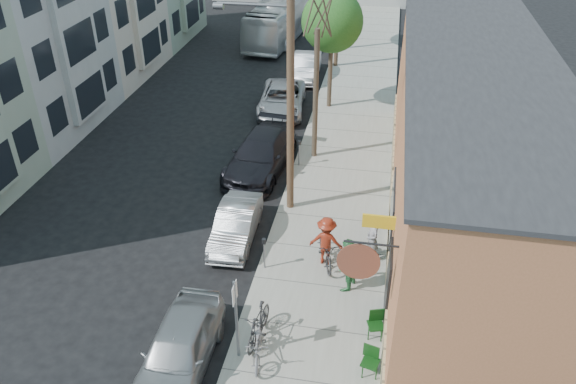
% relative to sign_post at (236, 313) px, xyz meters
% --- Properties ---
extents(ground, '(120.00, 120.00, 0.00)m').
position_rel_sign_post_xyz_m(ground, '(-2.35, 3.44, -1.83)').
color(ground, black).
extents(sidewalk, '(4.50, 58.00, 0.15)m').
position_rel_sign_post_xyz_m(sidewalk, '(1.90, 14.44, -1.76)').
color(sidewalk, gray).
rests_on(sidewalk, ground).
extents(cafe_building, '(6.60, 20.20, 6.61)m').
position_rel_sign_post_xyz_m(cafe_building, '(6.64, 8.44, 1.47)').
color(cafe_building, '#AD6640').
rests_on(cafe_building, ground).
extents(apartment_row, '(6.30, 32.00, 9.00)m').
position_rel_sign_post_xyz_m(apartment_row, '(-14.20, 17.44, 2.67)').
color(apartment_row, '#93A289').
rests_on(apartment_row, ground).
extents(sign_post, '(0.07, 0.45, 2.80)m').
position_rel_sign_post_xyz_m(sign_post, '(0.00, 0.00, 0.00)').
color(sign_post, slate).
rests_on(sign_post, sidewalk).
extents(parking_meter_near, '(0.14, 0.14, 1.24)m').
position_rel_sign_post_xyz_m(parking_meter_near, '(-0.10, 4.00, -0.85)').
color(parking_meter_near, slate).
rests_on(parking_meter_near, sidewalk).
extents(parking_meter_far, '(0.14, 0.14, 1.24)m').
position_rel_sign_post_xyz_m(parking_meter_far, '(-0.10, 11.43, -0.85)').
color(parking_meter_far, slate).
rests_on(parking_meter_far, sidewalk).
extents(utility_pole_near, '(3.57, 0.28, 10.00)m').
position_rel_sign_post_xyz_m(utility_pole_near, '(0.04, 7.98, 3.58)').
color(utility_pole_near, '#503A28').
rests_on(utility_pole_near, sidewalk).
extents(tree_bare, '(0.24, 0.24, 6.02)m').
position_rel_sign_post_xyz_m(tree_bare, '(0.45, 12.48, 1.33)').
color(tree_bare, '#44392C').
rests_on(tree_bare, sidewalk).
extents(tree_leafy_mid, '(3.23, 3.23, 6.34)m').
position_rel_sign_post_xyz_m(tree_leafy_mid, '(0.45, 18.44, 3.02)').
color(tree_leafy_mid, '#44392C').
rests_on(tree_leafy_mid, sidewalk).
extents(patio_chair_a, '(0.63, 0.63, 0.88)m').
position_rel_sign_post_xyz_m(patio_chair_a, '(3.85, 1.46, -1.24)').
color(patio_chair_a, '#0F3610').
rests_on(patio_chair_a, sidewalk).
extents(patio_chair_b, '(0.61, 0.61, 0.88)m').
position_rel_sign_post_xyz_m(patio_chair_b, '(3.77, 0.02, -1.24)').
color(patio_chair_b, '#0F3610').
rests_on(patio_chair_b, sidewalk).
extents(patron_grey, '(0.63, 0.75, 1.76)m').
position_rel_sign_post_xyz_m(patron_grey, '(3.52, 5.15, -0.80)').
color(patron_grey, gray).
rests_on(patron_grey, sidewalk).
extents(patron_green, '(0.98, 1.11, 1.91)m').
position_rel_sign_post_xyz_m(patron_green, '(2.76, 3.48, -0.73)').
color(patron_green, '#327D43').
rests_on(patron_green, sidewalk).
extents(cyclist, '(1.25, 0.78, 1.85)m').
position_rel_sign_post_xyz_m(cyclist, '(1.95, 4.68, -0.76)').
color(cyclist, maroon).
rests_on(cyclist, sidewalk).
extents(cyclist_bike, '(1.29, 2.15, 1.07)m').
position_rel_sign_post_xyz_m(cyclist_bike, '(1.95, 4.68, -1.15)').
color(cyclist_bike, black).
rests_on(cyclist_bike, sidewalk).
extents(parked_bike_a, '(0.75, 1.95, 1.14)m').
position_rel_sign_post_xyz_m(parked_bike_a, '(0.43, 0.76, -1.11)').
color(parked_bike_a, black).
rests_on(parked_bike_a, sidewalk).
extents(parked_bike_b, '(0.92, 1.90, 0.96)m').
position_rel_sign_post_xyz_m(parked_bike_b, '(0.59, 0.04, -1.20)').
color(parked_bike_b, slate).
rests_on(parked_bike_b, sidewalk).
extents(car_0, '(1.82, 4.43, 1.50)m').
position_rel_sign_post_xyz_m(car_0, '(-1.55, -0.59, -1.08)').
color(car_0, '#919498').
rests_on(car_0, ground).
extents(car_1, '(1.52, 3.99, 1.30)m').
position_rel_sign_post_xyz_m(car_1, '(-1.55, 5.65, -1.18)').
color(car_1, '#9B9EA3').
rests_on(car_1, ground).
extents(car_2, '(2.87, 5.85, 1.64)m').
position_rel_sign_post_xyz_m(car_2, '(-1.77, 10.94, -1.01)').
color(car_2, black).
rests_on(car_2, ground).
extents(car_3, '(2.87, 5.40, 1.45)m').
position_rel_sign_post_xyz_m(car_3, '(-2.08, 17.55, -1.11)').
color(car_3, '#9A9CA1').
rests_on(car_3, ground).
extents(car_4, '(1.77, 4.59, 1.49)m').
position_rel_sign_post_xyz_m(car_4, '(-1.55, 22.91, -1.09)').
color(car_4, silver).
rests_on(car_4, ground).
extents(bus, '(3.65, 11.29, 3.09)m').
position_rel_sign_post_xyz_m(bus, '(-4.65, 30.91, -0.29)').
color(bus, silver).
rests_on(bus, ground).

